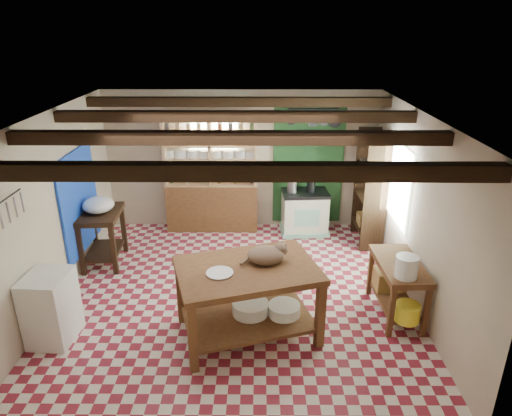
{
  "coord_description": "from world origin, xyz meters",
  "views": [
    {
      "loc": [
        0.33,
        -5.7,
        3.68
      ],
      "look_at": [
        0.29,
        0.3,
        1.24
      ],
      "focal_mm": 32.0,
      "sensor_mm": 36.0,
      "label": 1
    }
  ],
  "objects_px": {
    "right_counter": "(397,288)",
    "cat": "(266,255)",
    "work_table": "(248,301)",
    "stove": "(305,212)",
    "prep_table": "(103,238)",
    "white_cabinet": "(51,308)"
  },
  "relations": [
    {
      "from": "right_counter",
      "to": "cat",
      "type": "height_order",
      "value": "cat"
    },
    {
      "from": "right_counter",
      "to": "work_table",
      "type": "bearing_deg",
      "value": -169.55
    },
    {
      "from": "work_table",
      "to": "stove",
      "type": "bearing_deg",
      "value": 55.06
    },
    {
      "from": "prep_table",
      "to": "cat",
      "type": "bearing_deg",
      "value": -37.5
    },
    {
      "from": "stove",
      "to": "white_cabinet",
      "type": "bearing_deg",
      "value": -141.16
    },
    {
      "from": "work_table",
      "to": "right_counter",
      "type": "xyz_separation_m",
      "value": [
        1.99,
        0.44,
        -0.09
      ]
    },
    {
      "from": "white_cabinet",
      "to": "prep_table",
      "type": "bearing_deg",
      "value": 93.43
    },
    {
      "from": "cat",
      "to": "white_cabinet",
      "type": "bearing_deg",
      "value": 158.35
    },
    {
      "from": "right_counter",
      "to": "cat",
      "type": "distance_m",
      "value": 1.91
    },
    {
      "from": "stove",
      "to": "prep_table",
      "type": "relative_size",
      "value": 0.92
    },
    {
      "from": "work_table",
      "to": "stove",
      "type": "height_order",
      "value": "work_table"
    },
    {
      "from": "work_table",
      "to": "right_counter",
      "type": "relative_size",
      "value": 1.54
    },
    {
      "from": "prep_table",
      "to": "white_cabinet",
      "type": "height_order",
      "value": "prep_table"
    },
    {
      "from": "prep_table",
      "to": "cat",
      "type": "distance_m",
      "value": 3.19
    },
    {
      "from": "white_cabinet",
      "to": "stove",
      "type": "bearing_deg",
      "value": 46.83
    },
    {
      "from": "work_table",
      "to": "cat",
      "type": "xyz_separation_m",
      "value": [
        0.22,
        0.12,
        0.58
      ]
    },
    {
      "from": "stove",
      "to": "right_counter",
      "type": "distance_m",
      "value": 2.78
    },
    {
      "from": "stove",
      "to": "white_cabinet",
      "type": "height_order",
      "value": "white_cabinet"
    },
    {
      "from": "white_cabinet",
      "to": "cat",
      "type": "relative_size",
      "value": 1.94
    },
    {
      "from": "work_table",
      "to": "prep_table",
      "type": "relative_size",
      "value": 1.86
    },
    {
      "from": "white_cabinet",
      "to": "cat",
      "type": "bearing_deg",
      "value": 9.21
    },
    {
      "from": "work_table",
      "to": "white_cabinet",
      "type": "bearing_deg",
      "value": 166.0
    }
  ]
}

